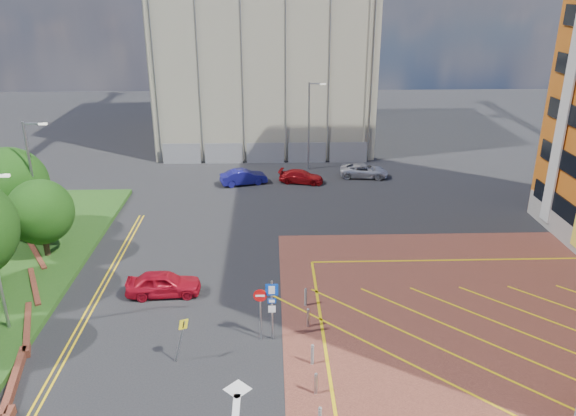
{
  "coord_description": "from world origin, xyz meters",
  "views": [
    {
      "loc": [
        0.54,
        -21.96,
        16.0
      ],
      "look_at": [
        1.33,
        3.02,
        6.04
      ],
      "focal_mm": 35.0,
      "sensor_mm": 36.0,
      "label": 1
    }
  ],
  "objects_px": {
    "tree_d": "(9,185)",
    "warning_sign": "(181,335)",
    "car_blue_back": "(244,177)",
    "lamp_left_far": "(34,179)",
    "car_silver_back": "(364,171)",
    "tree_c": "(40,212)",
    "sign_cluster": "(268,304)",
    "car_red_left": "(163,284)",
    "car_red_back": "(301,177)",
    "lamp_back": "(310,123)"
  },
  "relations": [
    {
      "from": "lamp_left_far",
      "to": "car_blue_back",
      "type": "bearing_deg",
      "value": 43.23
    },
    {
      "from": "sign_cluster",
      "to": "car_red_left",
      "type": "xyz_separation_m",
      "value": [
        -5.77,
        4.42,
        -1.26
      ]
    },
    {
      "from": "warning_sign",
      "to": "car_silver_back",
      "type": "height_order",
      "value": "warning_sign"
    },
    {
      "from": "car_red_back",
      "to": "car_blue_back",
      "type": "bearing_deg",
      "value": 106.22
    },
    {
      "from": "tree_c",
      "to": "sign_cluster",
      "type": "bearing_deg",
      "value": -33.16
    },
    {
      "from": "tree_c",
      "to": "car_red_left",
      "type": "relative_size",
      "value": 1.21
    },
    {
      "from": "sign_cluster",
      "to": "car_blue_back",
      "type": "height_order",
      "value": "sign_cluster"
    },
    {
      "from": "sign_cluster",
      "to": "car_blue_back",
      "type": "bearing_deg",
      "value": 95.33
    },
    {
      "from": "lamp_back",
      "to": "car_red_back",
      "type": "xyz_separation_m",
      "value": [
        -0.95,
        -3.92,
        -3.8
      ]
    },
    {
      "from": "lamp_left_far",
      "to": "car_red_back",
      "type": "height_order",
      "value": "lamp_left_far"
    },
    {
      "from": "lamp_left_far",
      "to": "car_red_left",
      "type": "relative_size",
      "value": 1.97
    },
    {
      "from": "car_blue_back",
      "to": "car_silver_back",
      "type": "distance_m",
      "value": 10.79
    },
    {
      "from": "lamp_back",
      "to": "warning_sign",
      "type": "bearing_deg",
      "value": -104.96
    },
    {
      "from": "car_red_left",
      "to": "car_blue_back",
      "type": "relative_size",
      "value": 1.02
    },
    {
      "from": "tree_c",
      "to": "tree_d",
      "type": "distance_m",
      "value": 4.3
    },
    {
      "from": "car_blue_back",
      "to": "car_silver_back",
      "type": "xyz_separation_m",
      "value": [
        10.66,
        1.63,
        -0.06
      ]
    },
    {
      "from": "warning_sign",
      "to": "car_silver_back",
      "type": "xyz_separation_m",
      "value": [
        12.4,
        26.09,
        -0.83
      ]
    },
    {
      "from": "tree_c",
      "to": "sign_cluster",
      "type": "xyz_separation_m",
      "value": [
        13.8,
        -9.02,
        -1.24
      ]
    },
    {
      "from": "car_blue_back",
      "to": "car_silver_back",
      "type": "height_order",
      "value": "car_blue_back"
    },
    {
      "from": "car_red_back",
      "to": "car_red_left",
      "type": "bearing_deg",
      "value": 168.56
    },
    {
      "from": "lamp_left_far",
      "to": "sign_cluster",
      "type": "distance_m",
      "value": 18.58
    },
    {
      "from": "sign_cluster",
      "to": "car_silver_back",
      "type": "distance_m",
      "value": 25.95
    },
    {
      "from": "car_silver_back",
      "to": "car_red_left",
      "type": "bearing_deg",
      "value": 152.21
    },
    {
      "from": "tree_c",
      "to": "car_blue_back",
      "type": "distance_m",
      "value": 18.27
    },
    {
      "from": "tree_d",
      "to": "sign_cluster",
      "type": "height_order",
      "value": "tree_d"
    },
    {
      "from": "tree_c",
      "to": "car_blue_back",
      "type": "xyz_separation_m",
      "value": [
        11.66,
        13.83,
        -2.54
      ]
    },
    {
      "from": "warning_sign",
      "to": "car_blue_back",
      "type": "relative_size",
      "value": 0.57
    },
    {
      "from": "lamp_left_far",
      "to": "car_silver_back",
      "type": "height_order",
      "value": "lamp_left_far"
    },
    {
      "from": "tree_d",
      "to": "lamp_left_far",
      "type": "height_order",
      "value": "lamp_left_far"
    },
    {
      "from": "tree_d",
      "to": "car_blue_back",
      "type": "height_order",
      "value": "tree_d"
    },
    {
      "from": "tree_c",
      "to": "lamp_left_far",
      "type": "bearing_deg",
      "value": 114.71
    },
    {
      "from": "tree_c",
      "to": "lamp_left_far",
      "type": "xyz_separation_m",
      "value": [
        -0.92,
        2.0,
        1.47
      ]
    },
    {
      "from": "lamp_back",
      "to": "car_silver_back",
      "type": "relative_size",
      "value": 1.86
    },
    {
      "from": "sign_cluster",
      "to": "car_blue_back",
      "type": "relative_size",
      "value": 0.81
    },
    {
      "from": "tree_d",
      "to": "warning_sign",
      "type": "relative_size",
      "value": 2.7
    },
    {
      "from": "lamp_back",
      "to": "warning_sign",
      "type": "height_order",
      "value": "lamp_back"
    },
    {
      "from": "tree_c",
      "to": "car_silver_back",
      "type": "height_order",
      "value": "tree_c"
    },
    {
      "from": "warning_sign",
      "to": "car_silver_back",
      "type": "relative_size",
      "value": 0.52
    },
    {
      "from": "tree_c",
      "to": "warning_sign",
      "type": "bearing_deg",
      "value": -46.94
    },
    {
      "from": "lamp_left_far",
      "to": "warning_sign",
      "type": "relative_size",
      "value": 3.56
    },
    {
      "from": "warning_sign",
      "to": "car_blue_back",
      "type": "height_order",
      "value": "warning_sign"
    },
    {
      "from": "car_red_back",
      "to": "car_silver_back",
      "type": "xyz_separation_m",
      "value": [
        5.7,
        1.37,
        0.04
      ]
    },
    {
      "from": "tree_c",
      "to": "car_red_left",
      "type": "height_order",
      "value": "tree_c"
    },
    {
      "from": "lamp_left_far",
      "to": "lamp_back",
      "type": "bearing_deg",
      "value": 40.86
    },
    {
      "from": "car_red_left",
      "to": "tree_c",
      "type": "bearing_deg",
      "value": 56.85
    },
    {
      "from": "sign_cluster",
      "to": "car_red_back",
      "type": "xyz_separation_m",
      "value": [
        2.83,
        23.1,
        -1.4
      ]
    },
    {
      "from": "lamp_back",
      "to": "car_red_back",
      "type": "bearing_deg",
      "value": -103.65
    },
    {
      "from": "warning_sign",
      "to": "lamp_back",
      "type": "bearing_deg",
      "value": 75.04
    },
    {
      "from": "tree_d",
      "to": "car_red_left",
      "type": "distance_m",
      "value": 13.76
    },
    {
      "from": "tree_d",
      "to": "warning_sign",
      "type": "xyz_separation_m",
      "value": [
        12.93,
        -13.63,
        -2.44
      ]
    }
  ]
}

